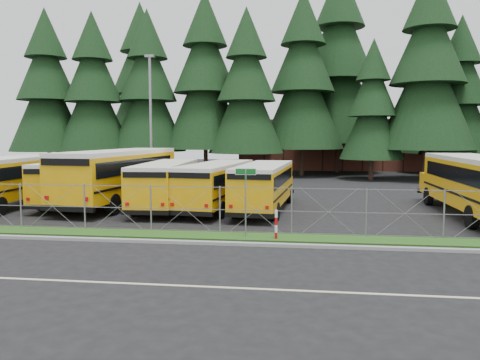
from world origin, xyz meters
name	(u,v)px	position (x,y,z in m)	size (l,w,h in m)	color
ground	(246,229)	(0.00, 0.00, 0.00)	(120.00, 120.00, 0.00)	black
curb	(237,244)	(0.00, -3.10, 0.06)	(50.00, 0.25, 0.12)	gray
grass_verge	(241,237)	(0.00, -1.70, 0.03)	(50.00, 1.40, 0.06)	#1C4413
road_lane_line	(212,287)	(0.00, -8.00, 0.01)	(50.00, 0.12, 0.01)	beige
chainlink_fence	(243,210)	(0.00, -1.00, 1.00)	(44.00, 0.10, 2.00)	gray
brick_building	(330,144)	(6.00, 40.00, 3.00)	(22.00, 10.00, 6.00)	brown
bus_0	(13,182)	(-14.14, 4.82, 1.43)	(2.58, 10.92, 2.86)	orange
bus_1	(83,182)	(-10.63, 6.32, 1.31)	(2.36, 10.02, 2.63)	orange
bus_2	(123,177)	(-8.15, 6.38, 1.63)	(2.93, 12.40, 3.25)	orange
bus_3	(167,185)	(-5.14, 5.36, 1.30)	(2.34, 9.91, 2.60)	orange
bus_4	(218,186)	(-2.21, 5.36, 1.29)	(2.33, 9.87, 2.59)	orange
bus_5	(265,187)	(0.41, 5.18, 1.28)	(2.31, 9.79, 2.57)	orange
bus_east	(474,187)	(11.07, 4.66, 1.53)	(2.76, 11.70, 3.07)	orange
street_sign	(246,188)	(0.19, -1.81, 2.03)	(0.84, 0.55, 2.81)	gray
striped_bollard	(276,225)	(1.42, -2.01, 0.60)	(0.11, 0.11, 1.20)	#B20C0C
light_standard	(151,117)	(-9.01, 14.47, 5.50)	(0.70, 0.35, 10.14)	gray
conifer_0	(47,92)	(-23.48, 25.29, 8.50)	(7.69, 7.69, 17.00)	black
conifer_1	(93,94)	(-18.61, 25.52, 8.28)	(7.49, 7.49, 16.56)	black
conifer_2	(148,93)	(-13.24, 26.64, 8.44)	(7.63, 7.63, 16.88)	black
conifer_3	(205,84)	(-7.39, 27.19, 9.30)	(8.41, 8.41, 18.61)	black
conifer_4	(246,93)	(-2.94, 25.15, 8.17)	(7.39, 7.39, 16.34)	black
conifer_5	(303,83)	(2.44, 28.38, 9.38)	(8.48, 8.48, 18.76)	black
conifer_6	(372,110)	(8.87, 24.70, 6.50)	(5.87, 5.87, 12.99)	black
conifer_7	(428,74)	(13.65, 24.67, 9.64)	(8.72, 8.72, 19.28)	black
conifer_8	(459,98)	(17.15, 26.89, 7.69)	(6.95, 6.95, 15.37)	black
conifer_10	(141,87)	(-16.85, 34.93, 9.97)	(9.01, 9.01, 19.93)	black
conifer_11	(247,113)	(-4.06, 35.94, 6.84)	(6.19, 6.19, 13.69)	black
conifer_12	(339,70)	(6.33, 32.77, 11.21)	(10.13, 10.13, 22.41)	black
conifer_13	(434,105)	(16.68, 33.38, 7.45)	(6.74, 6.74, 14.90)	black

